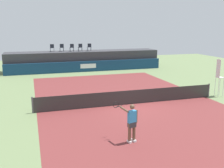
% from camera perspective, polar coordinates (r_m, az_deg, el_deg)
% --- Properties ---
extents(ground_plane, '(48.00, 48.00, 0.00)m').
position_cam_1_polar(ground_plane, '(20.40, 0.79, -2.06)').
color(ground_plane, '#6B7F51').
extents(court_inner, '(12.00, 22.00, 0.00)m').
position_cam_1_polar(court_inner, '(17.67, 3.82, -4.37)').
color(court_inner, maroon).
rests_on(court_inner, ground).
extents(sponsor_wall, '(18.00, 0.22, 1.20)m').
position_cam_1_polar(sponsor_wall, '(30.24, -5.39, 3.82)').
color(sponsor_wall, navy).
rests_on(sponsor_wall, ground).
extents(spectator_platform, '(18.00, 2.80, 2.20)m').
position_cam_1_polar(spectator_platform, '(31.92, -6.08, 5.16)').
color(spectator_platform, '#38383D').
rests_on(spectator_platform, ground).
extents(spectator_chair_far_left, '(0.48, 0.48, 0.89)m').
position_cam_1_polar(spectator_chair_far_left, '(31.34, -12.86, 7.72)').
color(spectator_chair_far_left, '#1E232D').
rests_on(spectator_chair_far_left, spectator_platform).
extents(spectator_chair_left, '(0.46, 0.46, 0.89)m').
position_cam_1_polar(spectator_chair_left, '(31.52, -10.84, 7.83)').
color(spectator_chair_left, '#1E232D').
rests_on(spectator_chair_left, spectator_platform).
extents(spectator_chair_center, '(0.44, 0.44, 0.89)m').
position_cam_1_polar(spectator_chair_center, '(31.37, -8.70, 7.89)').
color(spectator_chair_center, '#1E232D').
rests_on(spectator_chair_center, spectator_platform).
extents(spectator_chair_right, '(0.46, 0.46, 0.89)m').
position_cam_1_polar(spectator_chair_right, '(31.46, -6.90, 7.95)').
color(spectator_chair_right, '#1E232D').
rests_on(spectator_chair_right, spectator_platform).
extents(spectator_chair_far_right, '(0.45, 0.45, 0.89)m').
position_cam_1_polar(spectator_chair_far_right, '(31.76, -4.95, 8.04)').
color(spectator_chair_far_right, '#1E232D').
rests_on(spectator_chair_far_right, spectator_platform).
extents(umpire_chair, '(0.46, 0.46, 2.76)m').
position_cam_1_polar(umpire_chair, '(20.82, 22.15, 1.78)').
color(umpire_chair, white).
rests_on(umpire_chair, ground).
extents(tennis_net, '(12.40, 0.02, 0.95)m').
position_cam_1_polar(tennis_net, '(17.54, 3.84, -2.89)').
color(tennis_net, '#2D2D2D').
rests_on(tennis_net, ground).
extents(net_post_near, '(0.10, 0.10, 1.00)m').
position_cam_1_polar(net_post_near, '(16.43, -16.85, -4.39)').
color(net_post_near, '#4C4C51').
rests_on(net_post_near, ground).
extents(net_post_far, '(0.10, 0.10, 1.00)m').
position_cam_1_polar(net_post_far, '(20.54, 20.21, -1.30)').
color(net_post_far, '#4C4C51').
rests_on(net_post_far, ground).
extents(tennis_player, '(0.88, 1.11, 1.77)m').
position_cam_1_polar(tennis_player, '(11.81, 4.24, -8.15)').
color(tennis_player, white).
rests_on(tennis_player, court_inner).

